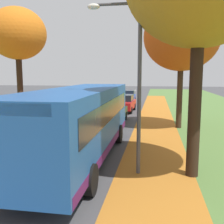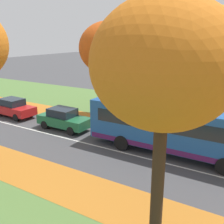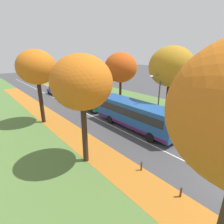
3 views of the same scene
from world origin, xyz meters
name	(u,v)px [view 2 (image 2 of 3)]	position (x,y,z in m)	size (l,w,h in m)	color
leaf_litter_left	(56,181)	(-4.60, 14.00, 0.01)	(2.80, 60.00, 0.00)	#B26B23
grass_verge_right	(104,105)	(9.20, 20.00, 0.00)	(12.00, 90.00, 0.01)	#517538
leaf_litter_right	(136,127)	(4.60, 14.00, 0.01)	(2.80, 60.00, 0.00)	#B26B23
road_centre_line	(38,131)	(0.00, 20.00, 0.00)	(0.12, 80.00, 0.01)	silver
tree_left_near	(164,65)	(-5.95, 8.21, 6.16)	(4.26, 4.26, 8.12)	#382619
tree_right_near	(216,41)	(5.89, 8.96, 6.59)	(4.95, 4.95, 8.85)	black
tree_right_mid	(108,48)	(6.13, 17.54, 5.94)	(4.88, 4.88, 8.15)	#382619
streetlamp_right	(206,89)	(3.67, 8.88, 3.74)	(1.89, 0.28, 6.00)	#47474C
bus	(174,127)	(1.53, 10.09, 1.70)	(2.69, 10.40, 2.98)	#1E5199
car_green_lead	(64,119)	(1.45, 18.68, 0.81)	(1.82, 4.22, 1.62)	#1E6038
car_red_following	(13,108)	(1.64, 24.67, 0.81)	(1.92, 4.27, 1.62)	#B21919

